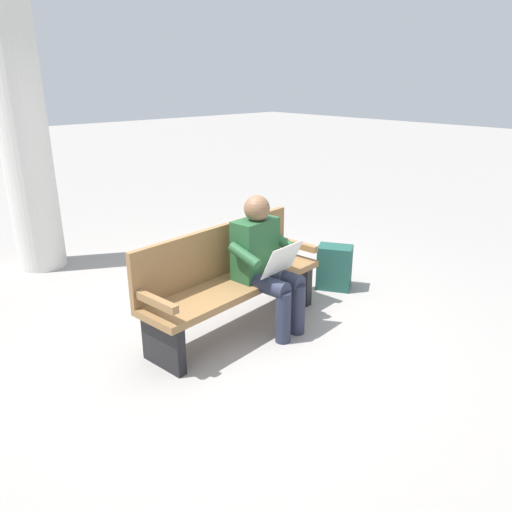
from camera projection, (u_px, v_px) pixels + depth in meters
name	position (u px, v px, depth m)	size (l,w,h in m)	color
ground_plane	(236.00, 328.00, 4.38)	(40.00, 40.00, 0.00)	gray
bench_near	(230.00, 279.00, 4.27)	(1.84, 0.67, 0.90)	olive
person_seated	(265.00, 261.00, 4.20)	(0.60, 0.60, 1.18)	#23512D
backpack	(334.00, 267.00, 5.16)	(0.39, 0.42, 0.46)	#1E4C42
support_pillar	(22.00, 124.00, 5.29)	(0.52, 0.52, 3.24)	silver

